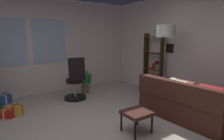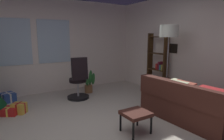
# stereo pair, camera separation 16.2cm
# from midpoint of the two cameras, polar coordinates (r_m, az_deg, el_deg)

# --- Properties ---
(ground_plane) EXTENTS (5.30, 5.72, 0.10)m
(ground_plane) POSITION_cam_midpoint_polar(r_m,az_deg,el_deg) (3.40, -5.61, -19.08)
(ground_plane) COLOR #BEB5A5
(wall_back_with_windows) EXTENTS (5.30, 0.12, 2.65)m
(wall_back_with_windows) POSITION_cam_midpoint_polar(r_m,az_deg,el_deg) (5.70, -20.45, 6.70)
(wall_back_with_windows) COLOR silver
(wall_back_with_windows) RESTS_ON ground_plane
(wall_right_with_frames) EXTENTS (0.12, 5.72, 2.65)m
(wall_right_with_frames) POSITION_cam_midpoint_polar(r_m,az_deg,el_deg) (4.88, 23.14, 5.98)
(wall_right_with_frames) COLOR silver
(wall_right_with_frames) RESTS_ON ground_plane
(couch) EXTENTS (1.60, 1.77, 0.81)m
(couch) POSITION_cam_midpoint_polar(r_m,az_deg,el_deg) (4.12, 22.26, -9.29)
(couch) COLOR #43211A
(couch) RESTS_ON ground_plane
(footstool) EXTENTS (0.43, 0.41, 0.37)m
(footstool) POSITION_cam_midpoint_polar(r_m,az_deg,el_deg) (3.29, 5.95, -13.08)
(footstool) COLOR #43211A
(footstool) RESTS_ON ground_plane
(gift_box_red) EXTENTS (0.40, 0.38, 0.17)m
(gift_box_red) POSITION_cam_midpoint_polar(r_m,az_deg,el_deg) (4.51, -29.95, -11.09)
(gift_box_red) COLOR red
(gift_box_red) RESTS_ON ground_plane
(gift_box_gold) EXTENTS (0.33, 0.32, 0.23)m
(gift_box_gold) POSITION_cam_midpoint_polar(r_m,az_deg,el_deg) (4.49, -27.75, -10.55)
(gift_box_gold) COLOR gold
(gift_box_gold) RESTS_ON ground_plane
(gift_box_blue) EXTENTS (0.36, 0.40, 0.22)m
(gift_box_blue) POSITION_cam_midpoint_polar(r_m,az_deg,el_deg) (5.39, -30.54, -7.48)
(gift_box_blue) COLOR #2D4C99
(gift_box_blue) RESTS_ON ground_plane
(office_chair) EXTENTS (0.56, 0.56, 1.09)m
(office_chair) POSITION_cam_midpoint_polar(r_m,az_deg,el_deg) (4.94, -11.77, -3.88)
(office_chair) COLOR black
(office_chair) RESTS_ON ground_plane
(bookshelf) EXTENTS (0.18, 0.64, 1.68)m
(bookshelf) POSITION_cam_midpoint_polar(r_m,az_deg,el_deg) (5.40, 11.59, 0.73)
(bookshelf) COLOR #392311
(bookshelf) RESTS_ON ground_plane
(floor_lamp) EXTENTS (0.43, 0.43, 1.86)m
(floor_lamp) POSITION_cam_midpoint_polar(r_m,az_deg,el_deg) (4.69, 14.83, 10.01)
(floor_lamp) COLOR slate
(floor_lamp) RESTS_ON ground_plane
(potted_plant) EXTENTS (0.35, 0.31, 0.64)m
(potted_plant) POSITION_cam_midpoint_polar(r_m,az_deg,el_deg) (5.53, -8.81, -3.92)
(potted_plant) COLOR brown
(potted_plant) RESTS_ON ground_plane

